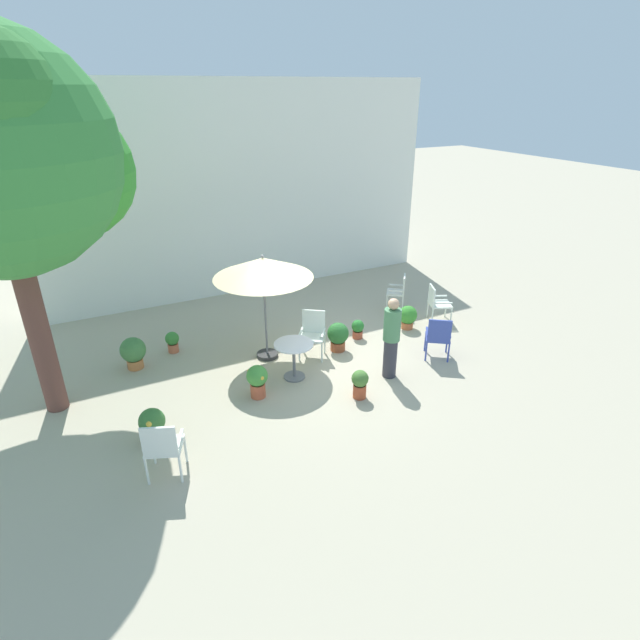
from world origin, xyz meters
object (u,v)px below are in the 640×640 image
Objects in this scene: patio_chair_1 at (162,446)px; potted_plant_2 at (133,351)px; patio_chair_2 at (437,301)px; potted_plant_5 at (172,341)px; patio_chair_4 at (313,331)px; patio_umbrella_0 at (263,269)px; potted_plant_6 at (408,316)px; patio_chair_0 at (399,290)px; potted_plant_1 at (338,336)px; standing_person at (391,337)px; patio_chair_3 at (438,336)px; cafe_table_0 at (294,354)px; potted_plant_0 at (257,379)px; potted_plant_4 at (152,423)px; potted_plant_7 at (360,383)px; potted_plant_3 at (358,329)px.

potted_plant_2 is at bearing 88.78° from patio_chair_1.
patio_chair_2 reaches higher than potted_plant_5.
patio_chair_1 is 4.15m from patio_chair_4.
potted_plant_6 is (3.38, -0.21, -1.62)m from patio_umbrella_0.
potted_plant_2 is at bearing 179.78° from patio_chair_0.
potted_plant_6 is at bearing -3.64° from patio_umbrella_0.
standing_person is at bearing -74.23° from potted_plant_1.
patio_chair_4 reaches higher than patio_chair_3.
patio_chair_3 is (-1.13, -1.45, 0.02)m from patio_chair_2.
cafe_table_0 is 1.19× the size of potted_plant_0.
standing_person is (4.41, -0.08, 0.52)m from potted_plant_4.
potted_plant_2 is 4.52m from potted_plant_7.
potted_plant_1 is 0.74m from potted_plant_3.
potted_plant_6 reaches higher than potted_plant_3.
patio_chair_4 is at bearing 33.44° from patio_chair_1.
patio_chair_4 is 1.29m from potted_plant_3.
patio_umbrella_0 is 1.74m from cafe_table_0.
potted_plant_5 is at bearing 165.50° from potted_plant_6.
cafe_table_0 reaches higher than potted_plant_2.
patio_chair_4 reaches higher than patio_chair_2.
patio_chair_3 is 0.57× the size of standing_person.
potted_plant_6 is (0.30, 1.43, -0.22)m from patio_chair_3.
potted_plant_4 is (-4.69, -1.58, 0.09)m from potted_plant_3.
patio_umbrella_0 is 4.10m from patio_chair_0.
patio_chair_2 is 3.82m from potted_plant_7.
potted_plant_3 is 0.78× the size of potted_plant_6.
standing_person reaches higher than potted_plant_3.
potted_plant_2 is at bearing 162.94° from patio_umbrella_0.
potted_plant_1 is 1.81m from potted_plant_7.
standing_person is (-0.28, -1.66, 0.60)m from potted_plant_3.
patio_chair_1 is at bearing -146.56° from patio_chair_4.
patio_chair_0 is 6.83m from potted_plant_4.
potted_plant_6 is (5.97, 1.48, -0.01)m from potted_plant_4.
cafe_table_0 is 1.75× the size of potted_plant_3.
patio_chair_0 is at bearing 11.14° from patio_umbrella_0.
potted_plant_1 is (1.44, -0.41, -1.58)m from patio_umbrella_0.
patio_umbrella_0 is 2.62m from potted_plant_5.
patio_chair_4 is at bearing 123.71° from standing_person.
patio_chair_1 is 1.09× the size of patio_chair_2.
patio_umbrella_0 reaches higher than potted_plant_1.
cafe_table_0 is 1.36× the size of potted_plant_6.
potted_plant_2 is at bearing 149.58° from standing_person.
potted_plant_6 is 1.01× the size of potted_plant_7.
patio_chair_3 is at bearing -106.51° from patio_chair_0.
standing_person reaches higher than potted_plant_6.
potted_plant_3 is (-0.97, 1.53, -0.30)m from patio_chair_3.
cafe_table_0 is at bearing 19.40° from potted_plant_0.
standing_person reaches higher than patio_chair_1.
standing_person is (0.95, -1.42, 0.28)m from patio_chair_4.
patio_chair_1 is at bearing -157.84° from potted_plant_6.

